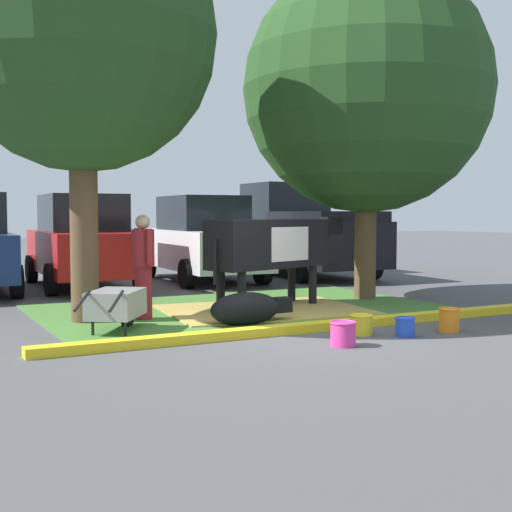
{
  "coord_description": "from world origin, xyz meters",
  "views": [
    {
      "loc": [
        -4.63,
        -7.83,
        1.62
      ],
      "look_at": [
        0.71,
        2.26,
        0.9
      ],
      "focal_mm": 48.06,
      "sensor_mm": 36.0,
      "label": 1
    }
  ],
  "objects": [
    {
      "name": "ground_plane",
      "position": [
        0.0,
        0.0,
        0.0
      ],
      "size": [
        80.0,
        80.0,
        0.0
      ],
      "primitive_type": "plane",
      "color": "#4C4C4F"
    },
    {
      "name": "grass_island",
      "position": [
        0.5,
        2.34,
        0.01
      ],
      "size": [
        6.6,
        4.33,
        0.02
      ],
      "primitive_type": "cube",
      "color": "#477A33",
      "rests_on": "ground"
    },
    {
      "name": "curb_yellow",
      "position": [
        0.5,
        0.02,
        0.06
      ],
      "size": [
        7.8,
        0.24,
        0.12
      ],
      "primitive_type": "cube",
      "color": "yellow",
      "rests_on": "ground"
    },
    {
      "name": "hay_bedding",
      "position": [
        0.71,
        1.96,
        0.03
      ],
      "size": [
        3.44,
        2.73,
        0.04
      ],
      "primitive_type": "cube",
      "rotation": [
        0.0,
        0.0,
        -0.11
      ],
      "color": "tan",
      "rests_on": "ground"
    },
    {
      "name": "shade_tree_left",
      "position": [
        -2.16,
        2.23,
        4.16
      ],
      "size": [
        3.94,
        3.94,
        6.15
      ],
      "color": "brown",
      "rests_on": "ground"
    },
    {
      "name": "shade_tree_right",
      "position": [
        3.16,
        2.52,
        3.9
      ],
      "size": [
        4.58,
        4.58,
        6.2
      ],
      "color": "brown",
      "rests_on": "ground"
    },
    {
      "name": "cow_holstein",
      "position": [
        1.0,
        2.19,
        1.09
      ],
      "size": [
        3.05,
        1.37,
        1.55
      ],
      "color": "black",
      "rests_on": "ground"
    },
    {
      "name": "calf_lying",
      "position": [
        -0.15,
        0.89,
        0.24
      ],
      "size": [
        1.3,
        0.5,
        0.48
      ],
      "color": "black",
      "rests_on": "ground"
    },
    {
      "name": "person_handler",
      "position": [
        -1.33,
        2.03,
        0.85
      ],
      "size": [
        0.34,
        0.53,
        1.59
      ],
      "color": "maroon",
      "rests_on": "ground"
    },
    {
      "name": "wheelbarrow",
      "position": [
        -2.0,
        1.16,
        0.39
      ],
      "size": [
        1.22,
        1.48,
        0.63
      ],
      "color": "gray",
      "rests_on": "ground"
    },
    {
      "name": "bucket_pink",
      "position": [
        0.16,
        -1.05,
        0.16
      ],
      "size": [
        0.33,
        0.33,
        0.3
      ],
      "color": "#EA3893",
      "rests_on": "ground"
    },
    {
      "name": "bucket_yellow",
      "position": [
        0.82,
        -0.52,
        0.14
      ],
      "size": [
        0.31,
        0.31,
        0.27
      ],
      "color": "yellow",
      "rests_on": "ground"
    },
    {
      "name": "bucket_blue",
      "position": [
        1.26,
        -0.88,
        0.13
      ],
      "size": [
        0.28,
        0.28,
        0.26
      ],
      "color": "blue",
      "rests_on": "ground"
    },
    {
      "name": "bucket_orange",
      "position": [
        2.03,
        -0.88,
        0.17
      ],
      "size": [
        0.3,
        0.3,
        0.33
      ],
      "color": "orange",
      "rests_on": "ground"
    },
    {
      "name": "sedan_red",
      "position": [
        -0.98,
        7.2,
        0.98
      ],
      "size": [
        2.16,
        4.47,
        2.02
      ],
      "color": "red",
      "rests_on": "ground"
    },
    {
      "name": "hatchback_white",
      "position": [
        1.85,
        7.15,
        0.98
      ],
      "size": [
        2.16,
        4.47,
        2.02
      ],
      "color": "silver",
      "rests_on": "ground"
    },
    {
      "name": "pickup_truck_black",
      "position": [
        4.72,
        7.41,
        1.11
      ],
      "size": [
        2.39,
        5.48,
        2.42
      ],
      "color": "black",
      "rests_on": "ground"
    }
  ]
}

